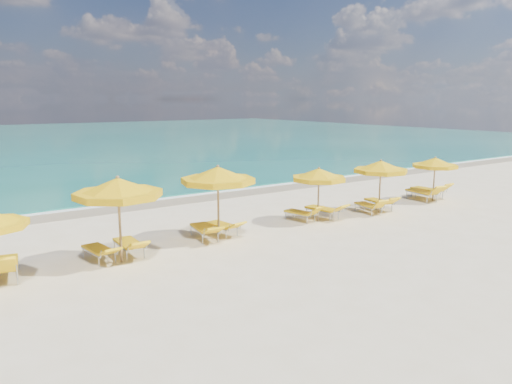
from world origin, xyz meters
TOP-DOWN VIEW (x-y plane):
  - ground_plane at (0.00, 0.00)m, footprint 120.00×120.00m
  - ocean at (0.00, 48.00)m, footprint 120.00×80.00m
  - wet_sand_band at (0.00, 7.40)m, footprint 120.00×2.60m
  - foam_line at (0.00, 8.20)m, footprint 120.00×1.20m
  - whitecap_near at (-6.00, 17.00)m, footprint 14.00×0.36m
  - whitecap_far at (8.00, 24.00)m, footprint 18.00×0.30m
  - umbrella_3 at (-6.10, -0.27)m, footprint 3.12×3.12m
  - umbrella_4 at (-2.42, 0.30)m, footprint 2.87×2.87m
  - umbrella_5 at (2.08, 0.19)m, footprint 2.64×2.64m
  - umbrella_6 at (5.25, -0.14)m, footprint 2.59×2.59m
  - umbrella_7 at (9.31, 0.11)m, footprint 2.76×2.76m
  - lounger_2_right at (-9.16, 0.15)m, footprint 0.98×2.00m
  - lounger_3_left at (-6.59, 0.23)m, footprint 0.75×1.79m
  - lounger_3_right at (-5.66, 0.25)m, footprint 0.67×1.89m
  - lounger_4_left at (-2.85, 0.51)m, footprint 0.91×1.98m
  - lounger_4_right at (-2.04, 0.65)m, footprint 0.75×1.78m
  - lounger_5_left at (1.55, 0.61)m, footprint 0.86×1.70m
  - lounger_5_right at (2.61, 0.46)m, footprint 0.91×1.95m
  - lounger_6_left at (4.80, 0.02)m, footprint 0.79×1.69m
  - lounger_6_right at (5.72, 0.26)m, footprint 0.86×1.84m
  - lounger_7_left at (8.92, 0.42)m, footprint 0.94×2.07m
  - lounger_7_right at (9.71, 0.67)m, footprint 0.73×2.01m

SIDE VIEW (x-z plane):
  - ground_plane at x=0.00m, z-range 0.00..0.00m
  - ocean at x=0.00m, z-range -0.15..0.15m
  - wet_sand_band at x=0.00m, z-range -0.01..0.01m
  - foam_line at x=0.00m, z-range -0.01..0.01m
  - whitecap_near at x=-6.00m, z-range -0.03..0.03m
  - whitecap_far at x=8.00m, z-range -0.03..0.03m
  - lounger_5_left at x=1.55m, z-range -0.17..0.57m
  - lounger_4_right at x=-2.04m, z-range -0.13..0.53m
  - lounger_3_left at x=-6.59m, z-range -0.12..0.53m
  - lounger_6_left at x=4.80m, z-range -0.17..0.58m
  - lounger_6_right at x=5.72m, z-range -0.15..0.58m
  - lounger_3_right at x=-5.66m, z-range -0.14..0.58m
  - lounger_4_left at x=-2.85m, z-range -0.13..0.58m
  - lounger_5_right at x=2.61m, z-range -0.15..0.59m
  - lounger_2_right at x=-9.16m, z-range -0.22..0.71m
  - lounger_7_right at x=9.71m, z-range -0.20..0.69m
  - lounger_7_left at x=8.92m, z-range -0.21..0.70m
  - umbrella_7 at x=9.31m, z-range 0.75..2.86m
  - umbrella_5 at x=2.08m, z-range 0.77..2.94m
  - umbrella_6 at x=5.25m, z-range 0.81..3.09m
  - umbrella_4 at x=-2.42m, z-range 0.91..3.49m
  - umbrella_3 at x=-6.10m, z-range 0.92..3.52m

